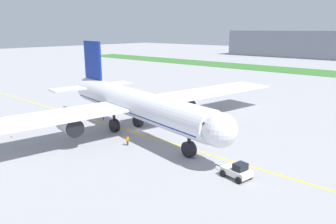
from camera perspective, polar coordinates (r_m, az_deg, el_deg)
ground_plane at (r=63.40m, az=-5.56°, el=-3.19°), size 600.00×600.00×0.00m
apron_taxi_line at (r=62.68m, az=-6.30°, el=-3.41°), size 280.00×0.36×0.01m
grass_median_strip at (r=162.09m, az=25.34°, el=6.20°), size 320.00×24.00×0.10m
airliner_foreground at (r=60.91m, az=-6.16°, el=1.52°), size 47.99×76.35×16.47m
pushback_tug at (r=44.22m, az=11.98°, el=-10.00°), size 5.68×3.19×2.17m
ground_crew_wingwalker_port at (r=55.14m, az=-7.09°, el=-4.77°), size 0.28×0.61×1.73m
ground_crew_marshaller_front at (r=71.40m, az=-11.24°, el=-0.52°), size 0.50×0.51×1.75m
traffic_cone_near_nose at (r=65.35m, az=-25.66°, el=-3.78°), size 0.36×0.36×0.58m
terminal_building at (r=241.39m, az=25.12°, el=10.57°), size 127.00×20.00×18.00m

